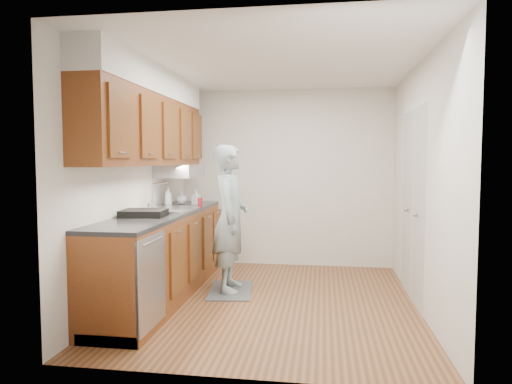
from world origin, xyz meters
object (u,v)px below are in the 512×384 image
at_px(soap_bottle_a, 168,196).
at_px(dish_rack, 144,213).
at_px(soap_bottle_c, 182,198).
at_px(person, 230,208).
at_px(soda_can, 200,202).
at_px(soap_bottle_b, 196,197).

bearing_deg(soap_bottle_a, dish_rack, -84.04).
distance_m(soap_bottle_c, dish_rack, 1.27).
bearing_deg(person, soda_can, 47.53).
xyz_separation_m(soap_bottle_c, soda_can, (0.30, -0.21, -0.03)).
distance_m(person, dish_rack, 1.03).
bearing_deg(soap_bottle_c, soap_bottle_b, -1.26).
distance_m(person, soda_can, 0.58).
relative_size(soap_bottle_c, dish_rack, 0.40).
height_order(soap_bottle_a, soap_bottle_b, soap_bottle_a).
relative_size(soda_can, dish_rack, 0.25).
distance_m(soap_bottle_a, soda_can, 0.41).
relative_size(person, soda_can, 17.61).
bearing_deg(soap_bottle_c, dish_rack, -89.60).
bearing_deg(soap_bottle_a, person, -21.99).
relative_size(soap_bottle_a, soap_bottle_c, 1.38).
relative_size(person, dish_rack, 4.39).
relative_size(soap_bottle_a, dish_rack, 0.56).
bearing_deg(soap_bottle_a, soap_bottle_b, 35.88).
height_order(soap_bottle_c, soda_can, soap_bottle_c).
distance_m(soap_bottle_a, soap_bottle_b, 0.37).
bearing_deg(soda_can, dish_rack, -105.42).
distance_m(soap_bottle_b, soda_can, 0.23).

